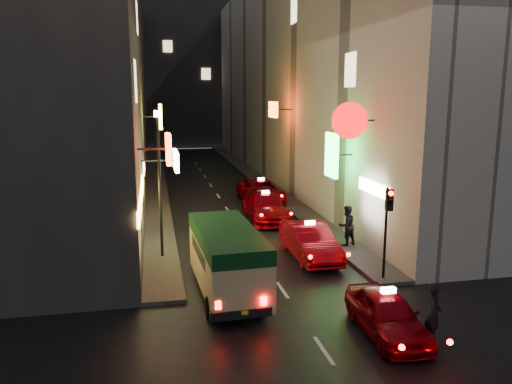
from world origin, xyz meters
TOP-DOWN VIEW (x-y plane):
  - building_left at (-8.00, 33.99)m, footprint 7.69×52.10m
  - building_right at (8.00, 33.99)m, footprint 7.92×52.00m
  - building_far at (0.00, 66.00)m, footprint 30.00×10.00m
  - sidewalk_left at (-4.25, 34.00)m, footprint 1.50×52.00m
  - sidewalk_right at (4.25, 34.00)m, footprint 1.50×52.00m
  - minibus at (-2.02, 8.51)m, footprint 2.22×5.71m
  - taxi_near at (2.13, 4.54)m, footprint 2.07×4.78m
  - taxi_second at (2.09, 11.84)m, footprint 2.35×5.54m
  - taxi_third at (1.74, 18.95)m, footprint 2.36×5.66m
  - taxi_far at (2.53, 23.75)m, footprint 2.44×5.56m
  - pedestrian_crossing at (3.16, 3.78)m, footprint 0.67×0.79m
  - pedestrian_sidewalk at (4.20, 12.89)m, footprint 0.92×0.75m
  - traffic_light at (4.00, 8.47)m, footprint 0.26×0.43m
  - lamp_post at (-4.20, 13.00)m, footprint 0.28×0.28m

SIDE VIEW (x-z plane):
  - sidewalk_left at x=-4.25m, z-range 0.00..0.15m
  - sidewalk_right at x=4.25m, z-range 0.00..0.15m
  - taxi_near at x=2.13m, z-range -0.08..1.59m
  - taxi_far at x=2.53m, z-range -0.08..1.83m
  - taxi_second at x=2.09m, z-range -0.08..1.83m
  - taxi_third at x=1.74m, z-range -0.08..1.88m
  - pedestrian_crossing at x=3.16m, z-range 0.00..2.03m
  - pedestrian_sidewalk at x=4.20m, z-range 0.15..2.28m
  - minibus at x=-2.02m, z-range 0.32..2.74m
  - traffic_light at x=4.00m, z-range 0.94..4.44m
  - lamp_post at x=-4.20m, z-range 0.61..6.84m
  - building_left at x=-8.00m, z-range 0.00..18.00m
  - building_right at x=8.00m, z-range 0.00..18.00m
  - building_far at x=0.00m, z-range 0.00..22.00m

